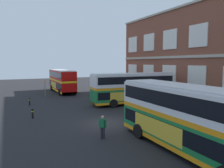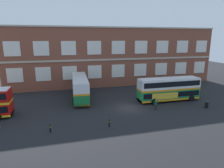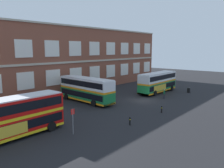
% 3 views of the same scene
% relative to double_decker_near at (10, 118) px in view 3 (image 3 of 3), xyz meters
% --- Properties ---
extents(ground_plane, '(120.00, 120.00, 0.00)m').
position_rel_double_decker_near_xyz_m(ground_plane, '(22.66, 0.94, -2.15)').
color(ground_plane, black).
extents(brick_terminal_building, '(48.09, 8.19, 13.28)m').
position_rel_double_decker_near_xyz_m(brick_terminal_building, '(24.99, 16.92, 4.34)').
color(brick_terminal_building, brown).
rests_on(brick_terminal_building, ground).
extents(double_decker_near, '(11.01, 2.90, 4.07)m').
position_rel_double_decker_near_xyz_m(double_decker_near, '(0.00, 0.00, 0.00)').
color(double_decker_near, red).
rests_on(double_decker_near, ground).
extents(double_decker_middle, '(3.36, 11.14, 4.07)m').
position_rel_double_decker_near_xyz_m(double_decker_middle, '(15.70, 5.81, 0.00)').
color(double_decker_middle, '#197038').
rests_on(double_decker_middle, ground).
extents(double_decker_far, '(11.00, 2.88, 4.07)m').
position_rel_double_decker_near_xyz_m(double_decker_far, '(30.60, 0.64, 0.00)').
color(double_decker_far, '#197038').
rests_on(double_decker_far, ground).
extents(waiting_passenger, '(0.59, 0.44, 1.70)m').
position_rel_double_decker_near_xyz_m(waiting_passenger, '(26.31, -3.04, -1.22)').
color(waiting_passenger, black).
rests_on(waiting_passenger, ground).
extents(bus_stand_flag, '(0.44, 0.10, 2.70)m').
position_rel_double_decker_near_xyz_m(bus_stand_flag, '(4.77, -3.75, -0.51)').
color(bus_stand_flag, slate).
rests_on(bus_stand_flag, ground).
extents(station_litter_bin, '(0.60, 0.60, 1.03)m').
position_rel_double_decker_near_xyz_m(station_litter_bin, '(34.62, -4.20, -1.63)').
color(station_litter_bin, black).
rests_on(station_litter_bin, ground).
extents(safety_bollard_west, '(0.19, 0.19, 0.95)m').
position_rel_double_decker_near_xyz_m(safety_bollard_west, '(10.89, -6.61, -1.66)').
color(safety_bollard_west, black).
rests_on(safety_bollard_west, ground).
extents(safety_bollard_east, '(0.19, 0.19, 0.95)m').
position_rel_double_decker_near_xyz_m(safety_bollard_east, '(17.95, -6.97, -1.66)').
color(safety_bollard_east, black).
rests_on(safety_bollard_east, ground).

